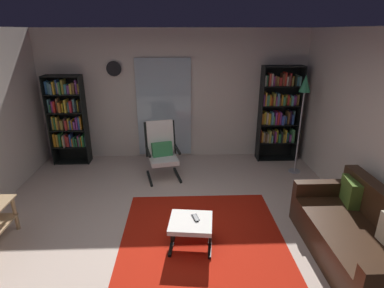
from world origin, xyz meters
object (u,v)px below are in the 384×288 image
Objects in this scene: bookshelf_near_tv at (67,117)px; floor_lamp_by_shelf at (304,94)px; cell_phone at (195,217)px; ottoman at (191,225)px; leather_sofa at (359,237)px; wall_clock at (114,69)px; tv_remote at (196,218)px; bookshelf_near_sofa at (278,112)px; lounge_armchair at (162,149)px.

bookshelf_near_tv is 0.96× the size of floor_lamp_by_shelf.
ottoman is at bearing -149.27° from cell_phone.
leather_sofa is 6.11× the size of wall_clock.
bookshelf_near_tv reaches higher than leather_sofa.
leather_sofa is 2.68m from floor_lamp_by_shelf.
bookshelf_near_tv is 6.08× the size of wall_clock.
cell_phone is (2.38, -2.68, -0.58)m from bookshelf_near_tv.
tv_remote is at bearing -134.33° from floor_lamp_by_shelf.
floor_lamp_by_shelf is (0.21, -0.66, 0.50)m from bookshelf_near_sofa.
floor_lamp_by_shelf is (2.52, 0.06, 0.97)m from lounge_armchair.
floor_lamp_by_shelf is (2.06, 2.09, 1.20)m from ottoman.
cell_phone is at bearing -63.46° from wall_clock.
wall_clock is at bearing 135.02° from lounge_armchair.
wall_clock reaches higher than leather_sofa.
floor_lamp_by_shelf reaches higher than tv_remote.
bookshelf_near_sofa is 1.88× the size of lounge_armchair.
lounge_armchair is at bearing -20.85° from bookshelf_near_tv.
bookshelf_near_sofa is 1.04× the size of floor_lamp_by_shelf.
ottoman is (-1.86, -2.75, -0.71)m from bookshelf_near_sofa.
lounge_armchair is at bearing 91.18° from tv_remote.
bookshelf_near_sofa is (4.18, 0.01, 0.06)m from bookshelf_near_tv.
leather_sofa is (0.09, -3.04, -0.71)m from bookshelf_near_sofa.
ottoman is 4.08× the size of cell_phone.
lounge_armchair is at bearing 89.81° from cell_phone.
bookshelf_near_tv is at bearing 130.33° from ottoman.
bookshelf_near_sofa reaches higher than leather_sofa.
wall_clock reaches higher than ottoman.
ottoman is 3.61m from wall_clock.
floor_lamp_by_shelf is (2.00, 2.05, 1.13)m from tv_remote.
leather_sofa is 1.73× the size of lounge_armchair.
bookshelf_near_sofa is at bearing 55.98° from ottoman.
wall_clock reaches higher than bookshelf_near_sofa.
lounge_armchair is 2.06m from tv_remote.
tv_remote is 0.08× the size of floor_lamp_by_shelf.
bookshelf_near_tv is at bearing 159.15° from lounge_armchair.
ottoman is (2.32, -2.74, -0.65)m from bookshelf_near_tv.
lounge_armchair is 2.04m from cell_phone.
bookshelf_near_tv is 0.92× the size of bookshelf_near_sofa.
ottoman is (-1.95, 0.30, 0.01)m from leather_sofa.
leather_sofa is at bearing -43.99° from lounge_armchair.
floor_lamp_by_shelf is at bearing -72.41° from bookshelf_near_sofa.
wall_clock reaches higher than bookshelf_near_tv.
lounge_armchair is 2.70m from floor_lamp_by_shelf.
ottoman is at bearing -160.62° from tv_remote.
bookshelf_near_sofa is 3.35× the size of ottoman.
cell_phone is at bearing -75.32° from lounge_armchair.
bookshelf_near_tv reaches higher than tv_remote.
tv_remote is at bearing -48.53° from bookshelf_near_tv.
wall_clock reaches higher than floor_lamp_by_shelf.
cell_phone is 3.56m from wall_clock.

